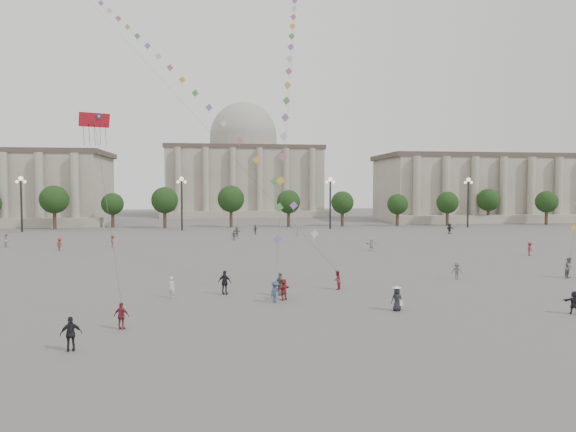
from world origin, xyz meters
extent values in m
plane|color=#5B5855|center=(0.00, 0.00, 0.00)|extent=(360.00, 360.00, 0.00)
cube|color=gray|center=(75.00, 95.00, 8.00)|extent=(80.00, 22.00, 16.00)
cube|color=#4C4038|center=(75.00, 95.00, 16.60)|extent=(81.60, 22.44, 1.20)
cube|color=gray|center=(75.00, 82.00, 1.00)|extent=(84.00, 4.00, 2.00)
cube|color=gray|center=(0.00, 130.00, 10.00)|extent=(46.00, 30.00, 20.00)
cube|color=#4C4038|center=(0.00, 130.00, 20.60)|extent=(46.92, 30.60, 1.20)
cube|color=gray|center=(0.00, 113.00, 1.00)|extent=(48.30, 4.00, 2.00)
cylinder|color=gray|center=(0.00, 130.00, 22.50)|extent=(21.00, 21.00, 5.00)
sphere|color=#9C9A8E|center=(0.00, 130.00, 25.00)|extent=(21.00, 21.00, 21.00)
cylinder|color=#36261B|center=(-42.00, 78.00, 1.76)|extent=(0.70, 0.70, 3.52)
sphere|color=black|center=(-42.00, 78.00, 5.44)|extent=(5.12, 5.12, 5.12)
cylinder|color=#36261B|center=(-30.00, 78.00, 1.76)|extent=(0.70, 0.70, 3.52)
sphere|color=black|center=(-30.00, 78.00, 5.44)|extent=(5.12, 5.12, 5.12)
cylinder|color=#36261B|center=(-18.00, 78.00, 1.76)|extent=(0.70, 0.70, 3.52)
sphere|color=black|center=(-18.00, 78.00, 5.44)|extent=(5.12, 5.12, 5.12)
cylinder|color=#36261B|center=(-6.00, 78.00, 1.76)|extent=(0.70, 0.70, 3.52)
sphere|color=black|center=(-6.00, 78.00, 5.44)|extent=(5.12, 5.12, 5.12)
cylinder|color=#36261B|center=(6.00, 78.00, 1.76)|extent=(0.70, 0.70, 3.52)
sphere|color=black|center=(6.00, 78.00, 5.44)|extent=(5.12, 5.12, 5.12)
cylinder|color=#36261B|center=(18.00, 78.00, 1.76)|extent=(0.70, 0.70, 3.52)
sphere|color=black|center=(18.00, 78.00, 5.44)|extent=(5.12, 5.12, 5.12)
cylinder|color=#36261B|center=(30.00, 78.00, 1.76)|extent=(0.70, 0.70, 3.52)
sphere|color=black|center=(30.00, 78.00, 5.44)|extent=(5.12, 5.12, 5.12)
cylinder|color=#36261B|center=(42.00, 78.00, 1.76)|extent=(0.70, 0.70, 3.52)
sphere|color=black|center=(42.00, 78.00, 5.44)|extent=(5.12, 5.12, 5.12)
cylinder|color=#36261B|center=(54.00, 78.00, 1.76)|extent=(0.70, 0.70, 3.52)
sphere|color=black|center=(54.00, 78.00, 5.44)|extent=(5.12, 5.12, 5.12)
cylinder|color=#36261B|center=(66.00, 78.00, 1.76)|extent=(0.70, 0.70, 3.52)
sphere|color=black|center=(66.00, 78.00, 5.44)|extent=(5.12, 5.12, 5.12)
cylinder|color=#262628|center=(-45.00, 70.00, 5.00)|extent=(0.36, 0.36, 10.00)
sphere|color=#FFE5B2|center=(-45.00, 70.00, 10.20)|extent=(0.90, 0.90, 0.90)
sphere|color=#FFE5B2|center=(-45.70, 70.00, 9.60)|extent=(0.60, 0.60, 0.60)
sphere|color=#FFE5B2|center=(-44.30, 70.00, 9.60)|extent=(0.60, 0.60, 0.60)
cylinder|color=#262628|center=(-15.00, 70.00, 5.00)|extent=(0.36, 0.36, 10.00)
sphere|color=#FFE5B2|center=(-15.00, 70.00, 10.20)|extent=(0.90, 0.90, 0.90)
sphere|color=#FFE5B2|center=(-15.70, 70.00, 9.60)|extent=(0.60, 0.60, 0.60)
sphere|color=#FFE5B2|center=(-14.30, 70.00, 9.60)|extent=(0.60, 0.60, 0.60)
cylinder|color=#262628|center=(15.00, 70.00, 5.00)|extent=(0.36, 0.36, 10.00)
sphere|color=#FFE5B2|center=(15.00, 70.00, 10.20)|extent=(0.90, 0.90, 0.90)
sphere|color=#FFE5B2|center=(14.30, 70.00, 9.60)|extent=(0.60, 0.60, 0.60)
sphere|color=#FFE5B2|center=(15.70, 70.00, 9.60)|extent=(0.60, 0.60, 0.60)
cylinder|color=#262628|center=(45.00, 70.00, 5.00)|extent=(0.36, 0.36, 10.00)
sphere|color=#FFE5B2|center=(45.00, 70.00, 10.20)|extent=(0.90, 0.90, 0.90)
sphere|color=#FFE5B2|center=(44.30, 70.00, 9.60)|extent=(0.60, 0.60, 0.60)
sphere|color=#FFE5B2|center=(45.70, 70.00, 9.60)|extent=(0.60, 0.60, 0.60)
imported|color=navy|center=(-1.15, 59.46, 0.83)|extent=(1.02, 0.91, 1.66)
imported|color=#B2B2AE|center=(-37.53, 43.70, 0.96)|extent=(1.17, 1.17, 1.92)
imported|color=maroon|center=(-28.74, 38.19, 0.85)|extent=(1.03, 1.26, 1.70)
imported|color=black|center=(15.52, -2.88, 0.77)|extent=(1.39, 1.26, 1.54)
imported|color=silver|center=(5.85, 54.86, 0.74)|extent=(1.13, 1.38, 1.48)
imported|color=#57575B|center=(13.84, 10.45, 0.77)|extent=(1.14, 0.93, 1.54)
imported|color=beige|center=(12.46, 32.45, 0.85)|extent=(1.65, 0.86, 1.70)
imported|color=maroon|center=(30.34, 25.00, 0.83)|extent=(1.23, 1.13, 1.66)
imported|color=black|center=(34.16, 55.49, 0.96)|extent=(1.84, 1.33, 1.92)
imported|color=#B2B3AF|center=(-29.56, 68.00, 0.84)|extent=(0.70, 0.73, 1.69)
imported|color=slate|center=(-4.63, 54.34, 0.92)|extent=(1.49, 1.67, 1.84)
imported|color=silver|center=(-11.11, 5.74, 0.81)|extent=(0.70, 0.60, 1.62)
imported|color=slate|center=(-5.32, 48.98, 0.80)|extent=(1.01, 0.77, 1.60)
imported|color=maroon|center=(-22.55, 41.39, 0.85)|extent=(0.91, 1.23, 1.70)
imported|color=maroon|center=(-13.18, -2.77, 0.79)|extent=(1.00, 0.63, 1.58)
imported|color=black|center=(-7.11, 6.43, 0.94)|extent=(1.19, 0.87, 1.87)
imported|color=maroon|center=(-2.83, 3.91, 0.79)|extent=(1.42, 1.30, 1.58)
imported|color=slate|center=(-2.91, 5.41, 0.90)|extent=(0.85, 1.14, 1.80)
imported|color=black|center=(-14.94, -6.61, 0.88)|extent=(1.12, 0.72, 1.77)
imported|color=maroon|center=(1.98, 7.22, 0.78)|extent=(0.88, 0.94, 1.55)
imported|color=navy|center=(-3.55, 3.05, 0.78)|extent=(1.09, 1.13, 1.55)
imported|color=slate|center=(24.38, 9.69, 0.96)|extent=(1.18, 1.11, 1.93)
imported|color=black|center=(4.31, -0.47, 0.78)|extent=(0.80, 0.56, 1.56)
cone|color=white|center=(4.31, -0.47, 1.62)|extent=(0.52, 0.52, 0.14)
cylinder|color=white|center=(4.31, -0.47, 1.56)|extent=(0.60, 0.60, 0.02)
cube|color=white|center=(4.56, -0.62, 0.55)|extent=(0.22, 0.10, 0.35)
cube|color=red|center=(-16.80, 7.19, 13.40)|extent=(2.24, 1.30, 1.02)
cube|color=#167D3C|center=(-17.15, 7.15, 13.65)|extent=(0.40, 0.31, 0.34)
cube|color=#1D3AA1|center=(-16.45, 7.15, 13.65)|extent=(0.40, 0.31, 0.34)
sphere|color=gold|center=(-17.15, 7.11, 13.65)|extent=(0.20, 0.20, 0.20)
sphere|color=gold|center=(-16.45, 7.11, 13.65)|extent=(0.20, 0.20, 0.20)
cylinder|color=#3F3F3F|center=(-14.99, 2.21, 7.50)|extent=(0.02, 0.02, 15.86)
cylinder|color=#3F3F3F|center=(-15.29, 30.42, 22.40)|extent=(0.02, 0.02, 71.38)
cube|color=silver|center=(0.48, 9.24, 4.41)|extent=(0.76, 0.25, 0.76)
cube|color=#9B63C6|center=(-1.02, 11.25, 6.74)|extent=(0.76, 0.25, 0.76)
cube|color=#4B9D48|center=(-2.52, 13.27, 8.90)|extent=(0.76, 0.25, 0.76)
cube|color=gold|center=(-4.02, 15.29, 10.95)|extent=(0.76, 0.25, 0.76)
cube|color=#BB6387|center=(-5.53, 17.31, 12.93)|extent=(0.76, 0.25, 0.76)
cube|color=silver|center=(-7.03, 19.33, 14.84)|extent=(0.76, 0.25, 0.76)
cube|color=#9B63C6|center=(-8.53, 21.34, 16.71)|extent=(0.76, 0.25, 0.76)
cube|color=#4B9D48|center=(-10.03, 23.36, 18.54)|extent=(0.76, 0.25, 0.76)
cube|color=gold|center=(-11.54, 25.38, 20.33)|extent=(0.76, 0.25, 0.76)
cube|color=#BB6387|center=(-13.04, 27.40, 22.10)|extent=(0.76, 0.25, 0.76)
cube|color=silver|center=(-14.54, 29.41, 23.83)|extent=(0.76, 0.25, 0.76)
cube|color=#9B63C6|center=(-16.04, 31.43, 25.55)|extent=(0.76, 0.25, 0.76)
cube|color=#4B9D48|center=(-17.54, 33.45, 27.24)|extent=(0.76, 0.25, 0.76)
cube|color=gold|center=(-19.05, 35.47, 28.91)|extent=(0.76, 0.25, 0.76)
cube|color=#BB6387|center=(-20.55, 37.49, 30.57)|extent=(0.76, 0.25, 0.76)
cube|color=silver|center=(-22.05, 39.50, 32.21)|extent=(0.76, 0.25, 0.76)
cube|color=#9B63C6|center=(-23.55, 41.52, 33.83)|extent=(0.76, 0.25, 0.76)
cylinder|color=#3F3F3F|center=(1.77, 30.59, 27.64)|extent=(0.02, 0.02, 76.68)
cube|color=#9B63C6|center=(-3.20, 4.89, 4.40)|extent=(0.76, 0.25, 0.76)
cube|color=#4B9D48|center=(-2.84, 6.73, 6.73)|extent=(0.76, 0.25, 0.76)
cube|color=gold|center=(-2.49, 8.56, 8.88)|extent=(0.76, 0.25, 0.76)
cube|color=#BB6387|center=(-2.13, 10.40, 10.93)|extent=(0.76, 0.25, 0.76)
cube|color=silver|center=(-1.78, 12.23, 12.90)|extent=(0.76, 0.25, 0.76)
cube|color=#9B63C6|center=(-1.42, 14.07, 14.81)|extent=(0.76, 0.25, 0.76)
cube|color=#4B9D48|center=(-1.07, 15.91, 16.67)|extent=(0.76, 0.25, 0.76)
cube|color=gold|center=(-0.71, 17.74, 18.50)|extent=(0.76, 0.25, 0.76)
cube|color=#BB6387|center=(-0.36, 19.58, 20.29)|extent=(0.76, 0.25, 0.76)
cube|color=silver|center=(0.00, 21.41, 22.05)|extent=(0.76, 0.25, 0.76)
cube|color=#9B63C6|center=(0.35, 23.25, 23.78)|extent=(0.76, 0.25, 0.76)
cube|color=#4B9D48|center=(0.71, 25.08, 25.49)|extent=(0.76, 0.25, 0.76)
cube|color=gold|center=(1.06, 26.92, 27.18)|extent=(0.76, 0.25, 0.76)
cube|color=#BB6387|center=(1.42, 28.76, 28.85)|extent=(0.76, 0.25, 0.76)
cube|color=silver|center=(1.77, 30.59, 30.50)|extent=(0.76, 0.25, 0.76)
cube|color=#9B63C6|center=(2.13, 32.43, 32.14)|extent=(0.76, 0.25, 0.76)
cube|color=gold|center=(25.71, 11.10, 4.44)|extent=(0.76, 0.25, 0.76)
camera|label=1|loc=(-7.42, -33.33, 8.18)|focal=32.00mm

